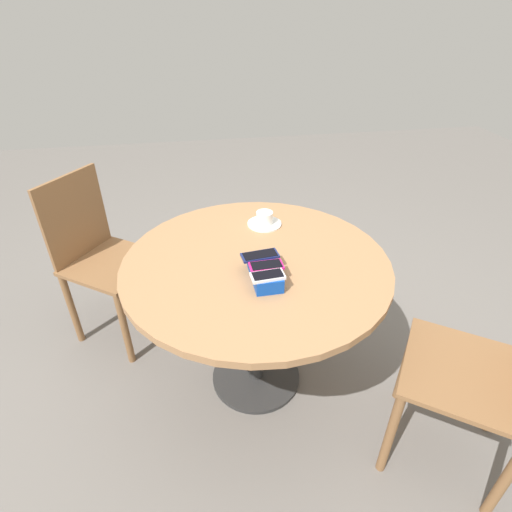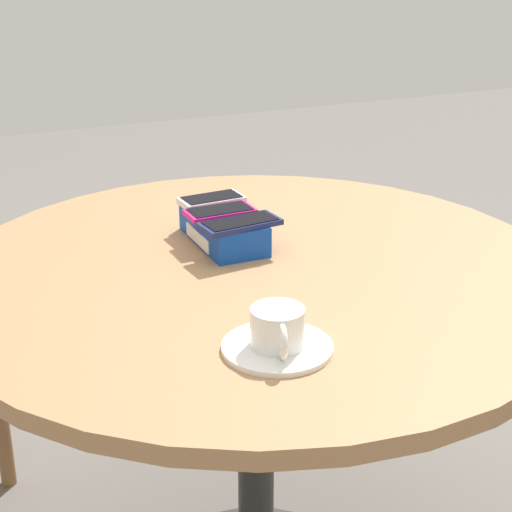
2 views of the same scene
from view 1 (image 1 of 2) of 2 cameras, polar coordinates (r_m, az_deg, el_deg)
name	(u,v)px [view 1 (image 1 of 2)]	position (r m, az deg, el deg)	size (l,w,h in m)	color
ground_plane	(256,377)	(2.11, 0.00, -16.91)	(8.00, 8.00, 0.00)	slate
round_table	(256,280)	(1.68, 0.00, -3.47)	(1.09, 1.09, 0.71)	#2D2D2D
phone_box	(265,273)	(1.51, 1.26, -2.38)	(0.21, 0.11, 0.06)	#0F42AD
phone_white	(268,276)	(1.43, 1.68, -2.85)	(0.07, 0.13, 0.01)	silver
phone_magenta	(266,266)	(1.49, 1.48, -1.40)	(0.07, 0.13, 0.01)	#D11975
phone_navy	(260,255)	(1.54, 0.57, 0.09)	(0.08, 0.15, 0.01)	navy
saucer	(264,224)	(1.88, 1.21, 4.63)	(0.16, 0.16, 0.01)	white
coffee_cup	(265,217)	(1.87, 1.23, 5.57)	(0.11, 0.08, 0.06)	white
chair_near_window	(492,375)	(1.69, 30.61, -14.37)	(0.60, 0.60, 0.95)	brown
chair_far_side	(102,258)	(2.22, -21.09, -0.24)	(0.56, 0.56, 0.90)	brown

